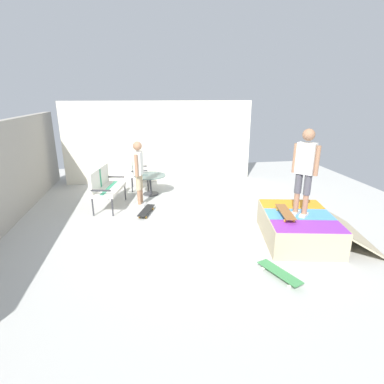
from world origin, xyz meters
name	(u,v)px	position (x,y,z in m)	size (l,w,h in m)	color
ground_plane	(193,228)	(0.00, 0.00, -0.05)	(12.00, 12.00, 0.10)	#B2B2AD
house_facade	(160,142)	(3.80, 0.49, 1.29)	(0.23, 6.00, 2.57)	silver
skate_ramp	(299,227)	(-0.96, -1.98, 0.27)	(2.04, 2.28, 0.54)	tan
patio_bench	(104,184)	(1.47, 2.02, 0.62)	(1.33, 0.78, 1.02)	#38383D
patio_chair_near_house	(136,170)	(2.92, 1.28, 0.61)	(0.63, 0.56, 1.02)	#38383D
patio_table	(150,181)	(2.35, 0.86, 0.40)	(0.90, 0.90, 0.57)	#38383D
person_watching	(139,169)	(1.50, 1.15, 0.96)	(0.47, 0.30, 1.66)	silver
person_skater	(305,167)	(-1.01, -1.92, 1.50)	(0.38, 0.37, 1.64)	silver
skateboard_by_bench	(146,211)	(0.85, 1.01, 0.08)	(0.82, 0.44, 0.10)	black
skateboard_spare	(279,273)	(-2.16, -1.05, 0.08)	(0.82, 0.49, 0.10)	#3F8C4C
skateboard_on_ramp	(285,212)	(-1.02, -1.63, 0.63)	(0.82, 0.34, 0.10)	brown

